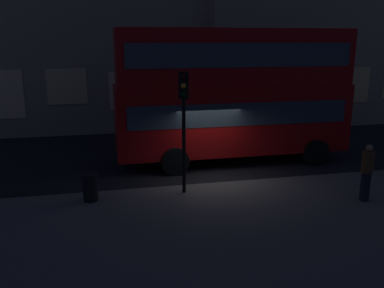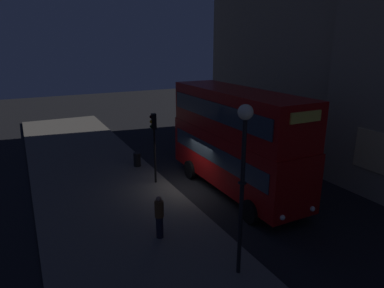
{
  "view_description": "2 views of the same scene",
  "coord_description": "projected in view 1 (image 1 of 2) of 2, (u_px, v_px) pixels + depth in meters",
  "views": [
    {
      "loc": [
        -3.9,
        -14.04,
        5.07
      ],
      "look_at": [
        -0.85,
        -0.07,
        1.42
      ],
      "focal_mm": 38.06,
      "sensor_mm": 36.0,
      "label": 1
    },
    {
      "loc": [
        15.6,
        -7.77,
        7.79
      ],
      "look_at": [
        -0.56,
        0.48,
        2.38
      ],
      "focal_mm": 31.71,
      "sensor_mm": 36.0,
      "label": 2
    }
  ],
  "objects": [
    {
      "name": "double_decker_bus",
      "position": [
        232.0,
        90.0,
        16.83
      ],
      "size": [
        9.77,
        2.94,
        5.53
      ],
      "rotation": [
        0.0,
        0.0,
        0.0
      ],
      "color": "#9E0C0C",
      "rests_on": "ground"
    },
    {
      "name": "pedestrian",
      "position": [
        367.0,
        172.0,
        12.75
      ],
      "size": [
        0.37,
        0.37,
        1.83
      ],
      "rotation": [
        0.0,
        0.0,
        3.46
      ],
      "color": "black",
      "rests_on": "sidewalk_slab"
    },
    {
      "name": "sidewalk_slab",
      "position": [
        255.0,
        227.0,
        11.26
      ],
      "size": [
        44.0,
        7.14,
        0.12
      ],
      "primitive_type": "cube",
      "color": "#5B564F",
      "rests_on": "ground"
    },
    {
      "name": "ground_plane",
      "position": [
        214.0,
        179.0,
        15.35
      ],
      "size": [
        80.0,
        80.0,
        0.0
      ],
      "primitive_type": "plane",
      "color": "black"
    },
    {
      "name": "traffic_light_near_kerb",
      "position": [
        184.0,
        107.0,
        12.95
      ],
      "size": [
        0.36,
        0.39,
        4.0
      ],
      "rotation": [
        0.0,
        0.0,
        -0.2
      ],
      "color": "black",
      "rests_on": "sidewalk_slab"
    },
    {
      "name": "litter_bin",
      "position": [
        90.0,
        187.0,
        12.85
      ],
      "size": [
        0.46,
        0.46,
        0.89
      ],
      "primitive_type": "cylinder",
      "color": "black",
      "rests_on": "sidewalk_slab"
    }
  ]
}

